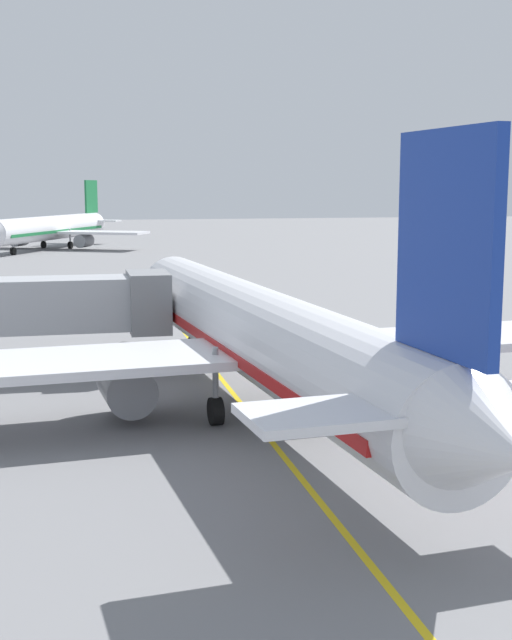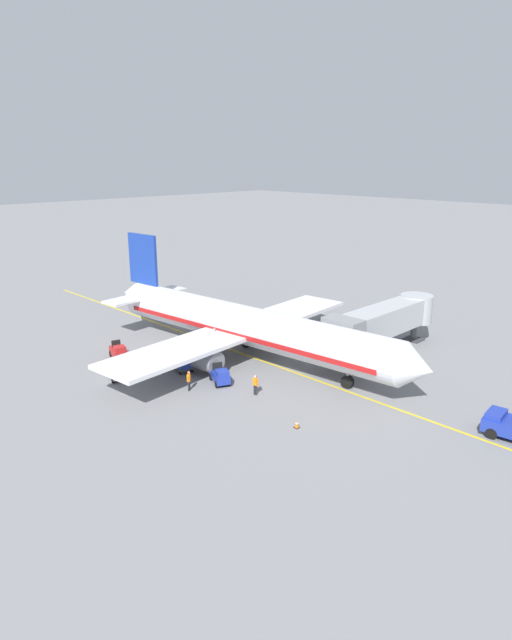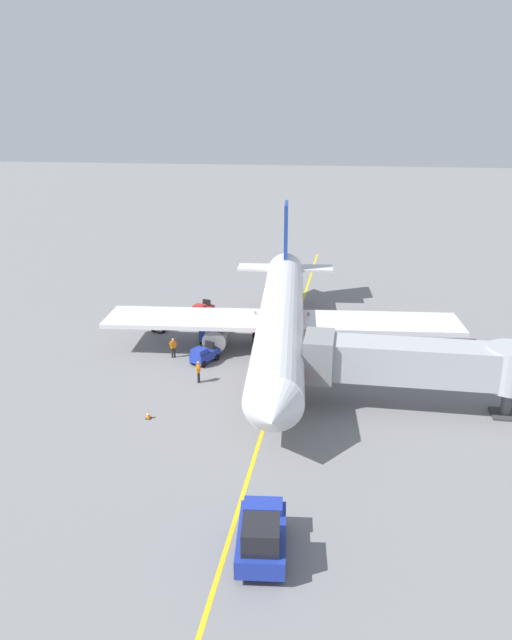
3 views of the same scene
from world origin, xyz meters
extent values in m
plane|color=slate|center=(0.00, 0.00, 0.00)|extent=(400.00, 400.00, 0.00)
cube|color=gold|center=(0.00, 0.00, 0.00)|extent=(0.24, 80.00, 0.01)
cylinder|color=silver|center=(0.48, -0.90, 3.29)|extent=(6.67, 32.21, 3.70)
cube|color=red|center=(0.48, -0.90, 2.82)|extent=(6.47, 29.66, 0.44)
cone|color=silver|center=(-1.12, 16.23, 3.29)|extent=(3.83, 2.73, 3.63)
cone|color=silver|center=(2.11, -18.22, 3.58)|extent=(3.39, 3.08, 3.14)
cube|color=black|center=(-0.95, 14.44, 3.93)|extent=(2.87, 1.35, 0.60)
cube|color=silver|center=(0.58, -1.89, 2.64)|extent=(30.35, 7.98, 0.36)
cylinder|color=gray|center=(-4.97, -1.61, 1.39)|extent=(2.29, 3.37, 2.00)
cylinder|color=gray|center=(5.98, -0.58, 1.39)|extent=(2.29, 3.37, 2.00)
cube|color=#193899|center=(1.88, -15.83, 7.88)|extent=(0.73, 4.41, 5.50)
cube|color=silver|center=(1.86, -15.63, 3.84)|extent=(10.20, 3.52, 0.24)
cylinder|color=black|center=(-0.56, 10.25, 0.55)|extent=(0.55, 1.14, 1.10)
cylinder|color=gray|center=(-0.56, 10.25, 2.10)|extent=(0.24, 0.24, 2.00)
cylinder|color=black|center=(-1.62, -3.10, 0.55)|extent=(0.55, 1.14, 1.10)
cylinder|color=gray|center=(-1.62, -3.10, 2.10)|extent=(0.24, 0.24, 2.00)
cylinder|color=black|center=(2.96, -2.67, 0.55)|extent=(0.55, 1.14, 1.10)
cylinder|color=gray|center=(2.96, -2.67, 2.10)|extent=(0.24, 0.24, 2.00)
cube|color=#A8AAAF|center=(-9.09, 7.67, 3.49)|extent=(13.42, 2.80, 2.60)
cube|color=gray|center=(-3.18, 7.67, 3.49)|extent=(2.00, 3.50, 2.99)
cylinder|color=#A8AAAF|center=(-15.80, 7.67, 3.49)|extent=(3.36, 3.36, 2.86)
cylinder|color=#4C4C51|center=(-15.80, 7.67, 1.09)|extent=(0.70, 0.70, 2.19)
cube|color=#38383A|center=(-15.80, 7.67, 0.08)|extent=(1.80, 1.80, 0.16)
cube|color=#1E339E|center=(-1.52, 22.19, 1.48)|extent=(1.98, 1.30, 0.36)
cylinder|color=black|center=(-0.60, 22.40, 0.40)|extent=(0.44, 0.83, 0.80)
cylinder|color=black|center=(-2.46, 22.20, 0.40)|extent=(0.44, 0.83, 0.80)
cube|color=#1E339E|center=(6.38, 1.99, 0.63)|extent=(2.12, 2.77, 0.70)
cube|color=#1E339E|center=(6.66, 2.61, 1.20)|extent=(1.36, 1.38, 0.44)
cube|color=black|center=(6.09, 1.36, 1.30)|extent=(0.83, 0.49, 0.64)
cylinder|color=black|center=(6.43, 2.10, 1.28)|extent=(0.18, 0.27, 0.54)
cylinder|color=black|center=(6.24, 3.01, 0.28)|extent=(0.41, 0.59, 0.56)
cylinder|color=black|center=(7.23, 2.56, 0.28)|extent=(0.41, 0.59, 0.56)
cylinder|color=black|center=(5.52, 1.41, 0.28)|extent=(0.41, 0.59, 0.56)
cylinder|color=black|center=(6.51, 0.97, 0.28)|extent=(0.41, 0.59, 0.56)
cube|color=silver|center=(12.14, -5.16, 0.63)|extent=(1.82, 2.73, 0.70)
cube|color=silver|center=(12.33, -4.50, 1.20)|extent=(1.26, 1.28, 0.44)
cube|color=black|center=(11.96, -5.83, 1.30)|extent=(0.85, 0.38, 0.64)
cylinder|color=black|center=(12.18, -5.04, 1.28)|extent=(0.15, 0.28, 0.54)
cylinder|color=black|center=(11.85, -4.18, 0.28)|extent=(0.34, 0.59, 0.56)
cylinder|color=black|center=(12.90, -4.46, 0.28)|extent=(0.34, 0.59, 0.56)
cylinder|color=black|center=(11.39, -5.86, 0.28)|extent=(0.34, 0.59, 0.56)
cylinder|color=black|center=(12.43, -6.15, 0.28)|extent=(0.34, 0.59, 0.56)
cube|color=#B21E1E|center=(9.36, -9.47, 0.63)|extent=(1.87, 2.74, 0.70)
cube|color=#B21E1E|center=(9.56, -8.81, 1.20)|extent=(1.28, 1.30, 0.44)
cube|color=black|center=(9.16, -10.12, 1.30)|extent=(0.85, 0.40, 0.64)
cylinder|color=black|center=(9.40, -9.35, 1.28)|extent=(0.15, 0.28, 0.54)
cylinder|color=black|center=(9.09, -8.47, 0.28)|extent=(0.35, 0.59, 0.56)
cylinder|color=black|center=(10.13, -8.78, 0.28)|extent=(0.35, 0.59, 0.56)
cylinder|color=black|center=(8.59, -10.15, 0.28)|extent=(0.35, 0.59, 0.56)
cylinder|color=black|center=(9.62, -10.46, 0.28)|extent=(0.35, 0.59, 0.56)
cube|color=#4C4C51|center=(6.92, -2.54, 0.42)|extent=(1.88, 2.48, 0.12)
cube|color=#233D9E|center=(6.92, -2.54, 1.03)|extent=(1.78, 2.36, 1.10)
cylinder|color=#4C4C51|center=(7.33, -1.15, 0.41)|extent=(0.27, 0.69, 0.07)
cylinder|color=black|center=(6.62, -1.59, 0.18)|extent=(0.22, 0.38, 0.36)
cylinder|color=black|center=(7.68, -1.91, 0.18)|extent=(0.22, 0.38, 0.36)
cylinder|color=black|center=(6.15, -3.17, 0.18)|extent=(0.22, 0.38, 0.36)
cylinder|color=black|center=(7.21, -3.49, 0.18)|extent=(0.22, 0.38, 0.36)
cube|color=#4C4C51|center=(7.11, -5.21, 0.42)|extent=(1.88, 2.48, 0.12)
cube|color=#2D2D33|center=(7.11, -5.21, 1.03)|extent=(1.78, 2.36, 1.10)
cylinder|color=#4C4C51|center=(7.53, -3.82, 0.41)|extent=(0.27, 0.69, 0.07)
cylinder|color=black|center=(6.82, -4.26, 0.18)|extent=(0.22, 0.38, 0.36)
cylinder|color=black|center=(7.88, -4.58, 0.18)|extent=(0.22, 0.38, 0.36)
cylinder|color=black|center=(6.34, -5.84, 0.18)|extent=(0.22, 0.38, 0.36)
cylinder|color=black|center=(7.40, -6.16, 0.18)|extent=(0.22, 0.38, 0.36)
cylinder|color=#232328|center=(9.13, 1.31, 0.42)|extent=(0.15, 0.15, 0.85)
cylinder|color=#232328|center=(9.30, 1.42, 0.42)|extent=(0.15, 0.15, 0.85)
cube|color=orange|center=(9.21, 1.37, 1.15)|extent=(0.45, 0.41, 0.60)
cylinder|color=orange|center=(9.01, 1.23, 1.10)|extent=(0.23, 0.20, 0.57)
cylinder|color=orange|center=(9.42, 1.51, 1.10)|extent=(0.23, 0.20, 0.57)
sphere|color=beige|center=(9.21, 1.37, 1.58)|extent=(0.22, 0.22, 0.22)
cube|color=red|center=(9.21, 1.37, 1.60)|extent=(0.26, 0.21, 0.10)
cylinder|color=#232328|center=(5.90, 5.74, 0.42)|extent=(0.15, 0.15, 0.85)
cylinder|color=#232328|center=(5.91, 5.94, 0.42)|extent=(0.15, 0.15, 0.85)
cube|color=orange|center=(5.91, 5.84, 1.15)|extent=(0.25, 0.38, 0.60)
cylinder|color=orange|center=(5.90, 5.59, 1.10)|extent=(0.09, 0.22, 0.57)
cylinder|color=orange|center=(5.91, 6.09, 1.10)|extent=(0.09, 0.22, 0.57)
sphere|color=beige|center=(5.91, 5.84, 1.58)|extent=(0.22, 0.22, 0.22)
cube|color=red|center=(5.91, 5.84, 1.60)|extent=(0.09, 0.27, 0.10)
cube|color=black|center=(7.77, 11.98, 0.02)|extent=(0.36, 0.36, 0.04)
cone|color=orange|center=(7.77, 11.98, 0.32)|extent=(0.30, 0.30, 0.55)
cylinder|color=white|center=(7.77, 11.98, 0.34)|extent=(0.21, 0.21, 0.06)
camera|label=1|loc=(-7.04, -34.83, 9.29)|focal=47.56mm
camera|label=2|loc=(34.63, 35.05, 18.57)|focal=30.68mm
camera|label=3|loc=(-5.14, 46.45, 19.26)|focal=33.97mm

